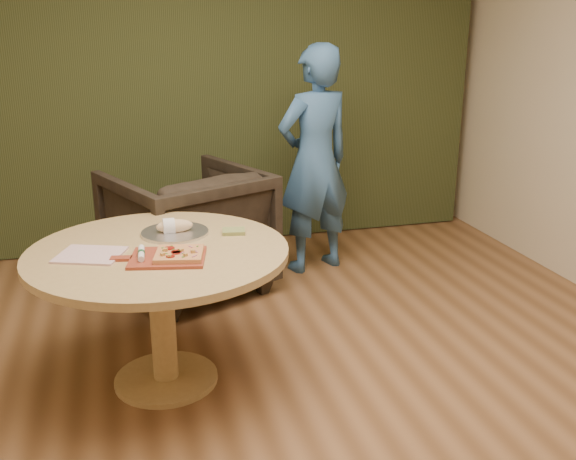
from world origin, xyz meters
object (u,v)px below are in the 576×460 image
Objects in this scene: cutlery_roll at (141,253)px; person_standing at (315,161)px; pizza_paddle at (166,258)px; pedestal_table at (160,275)px; bread_roll at (173,226)px; armchair at (187,224)px; flatbread_pizza at (179,254)px; serving_tray at (175,233)px.

cutlery_roll is 2.02m from person_standing.
pizza_paddle is 1.98m from person_standing.
pedestal_table is at bearing 59.62° from cutlery_roll.
cutlery_roll is (-0.11, 0.03, 0.02)m from pizza_paddle.
cutlery_roll is 0.12× the size of person_standing.
bread_roll is 0.20× the size of armchair.
pizza_paddle reaches higher than pedestal_table.
bread_roll is at bearing 88.46° from flatbread_pizza.
armchair reaches higher than pizza_paddle.
armchair is (0.36, 1.33, -0.29)m from cutlery_roll.
pizza_paddle is at bearing -101.05° from bread_roll.
serving_tray is at bearing 89.69° from pizza_paddle.
flatbread_pizza is 0.73× the size of serving_tray.
pedestal_table is 6.55× the size of cutlery_roll.
cutlery_roll is at bearing -119.30° from serving_tray.
armchair is (0.19, 1.38, -0.29)m from flatbread_pizza.
armchair is (0.18, 0.99, -0.31)m from bread_roll.
person_standing is at bearing 45.28° from bread_roll.
pizza_paddle is 0.07m from flatbread_pizza.
pedestal_table is at bearing 31.30° from person_standing.
armchair is at bearing 77.23° from pedestal_table.
pedestal_table is at bearing 54.03° from armchair.
pedestal_table is 1.88m from person_standing.
flatbread_pizza reaches higher than serving_tray.
flatbread_pizza is 1.35× the size of bread_roll.
bread_roll is (0.10, 0.21, 0.18)m from pedestal_table.
armchair reaches higher than serving_tray.
flatbread_pizza is at bearing 36.67° from person_standing.
flatbread_pizza reaches higher than cutlery_roll.
pizza_paddle is (0.02, -0.16, 0.15)m from pedestal_table.
armchair is at bearing 80.44° from serving_tray.
cutlery_roll is 1.03× the size of bread_roll.
person_standing reaches higher than pedestal_table.
bread_roll is (0.01, 0.39, 0.02)m from flatbread_pizza.
pizza_paddle is 0.38m from bread_roll.
serving_tray is (0.11, 0.21, 0.15)m from pedestal_table.
person_standing reaches higher than cutlery_roll.
pedestal_table is 1.24m from armchair.
pedestal_table is 0.30m from bread_roll.
serving_tray is 0.21× the size of person_standing.
pedestal_table is 0.77× the size of person_standing.
serving_tray is at bearing 63.60° from pedestal_table.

